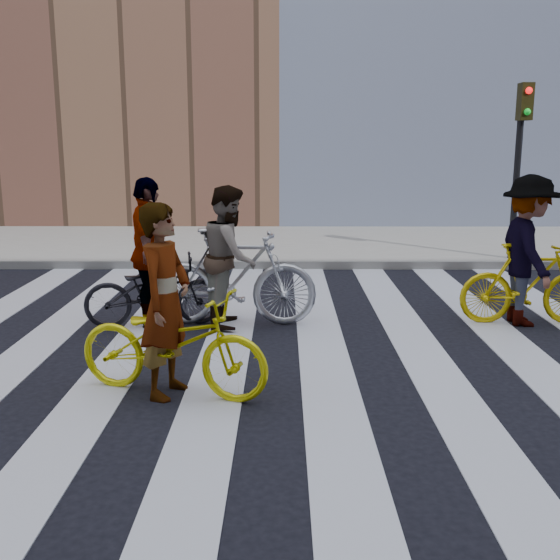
{
  "coord_description": "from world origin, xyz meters",
  "views": [
    {
      "loc": [
        0.1,
        -6.8,
        2.33
      ],
      "look_at": [
        0.06,
        0.3,
        0.81
      ],
      "focal_mm": 42.0,
      "sensor_mm": 36.0,
      "label": 1
    }
  ],
  "objects_px": {
    "traffic_signal": "(521,143)",
    "rider_rear": "(148,253)",
    "bike_yellow_left": "(172,343)",
    "bike_silver_mid": "(234,277)",
    "bike_dark_rear": "(154,291)",
    "rider_right": "(527,251)",
    "rider_left": "(165,301)",
    "bike_yellow_right": "(529,284)",
    "rider_mid": "(230,257)"
  },
  "relations": [
    {
      "from": "traffic_signal",
      "to": "rider_rear",
      "type": "xyz_separation_m",
      "value": [
        -5.99,
        -4.04,
        -1.33
      ]
    },
    {
      "from": "bike_yellow_left",
      "to": "bike_silver_mid",
      "type": "height_order",
      "value": "bike_silver_mid"
    },
    {
      "from": "traffic_signal",
      "to": "bike_dark_rear",
      "type": "bearing_deg",
      "value": -145.79
    },
    {
      "from": "bike_yellow_left",
      "to": "bike_dark_rear",
      "type": "relative_size",
      "value": 1.08
    },
    {
      "from": "rider_right",
      "to": "traffic_signal",
      "type": "bearing_deg",
      "value": -16.6
    },
    {
      "from": "rider_rear",
      "to": "traffic_signal",
      "type": "bearing_deg",
      "value": -66.86
    },
    {
      "from": "rider_left",
      "to": "traffic_signal",
      "type": "bearing_deg",
      "value": -23.11
    },
    {
      "from": "bike_yellow_left",
      "to": "bike_silver_mid",
      "type": "relative_size",
      "value": 0.9
    },
    {
      "from": "traffic_signal",
      "to": "rider_left",
      "type": "height_order",
      "value": "traffic_signal"
    },
    {
      "from": "bike_yellow_right",
      "to": "rider_right",
      "type": "bearing_deg",
      "value": 90.43
    },
    {
      "from": "traffic_signal",
      "to": "bike_silver_mid",
      "type": "distance_m",
      "value": 6.55
    },
    {
      "from": "bike_yellow_left",
      "to": "bike_dark_rear",
      "type": "bearing_deg",
      "value": 32.18
    },
    {
      "from": "bike_yellow_left",
      "to": "rider_rear",
      "type": "distance_m",
      "value": 2.44
    },
    {
      "from": "traffic_signal",
      "to": "bike_yellow_right",
      "type": "relative_size",
      "value": 1.9
    },
    {
      "from": "bike_yellow_left",
      "to": "bike_dark_rear",
      "type": "xyz_separation_m",
      "value": [
        -0.62,
        2.3,
        -0.04
      ]
    },
    {
      "from": "rider_right",
      "to": "rider_mid",
      "type": "bearing_deg",
      "value": 91.61
    },
    {
      "from": "rider_rear",
      "to": "rider_right",
      "type": "bearing_deg",
      "value": -99.36
    },
    {
      "from": "bike_yellow_right",
      "to": "rider_mid",
      "type": "height_order",
      "value": "rider_mid"
    },
    {
      "from": "rider_mid",
      "to": "bike_dark_rear",
      "type": "bearing_deg",
      "value": 93.88
    },
    {
      "from": "bike_yellow_left",
      "to": "rider_right",
      "type": "xyz_separation_m",
      "value": [
        4.13,
        2.43,
        0.46
      ]
    },
    {
      "from": "traffic_signal",
      "to": "rider_right",
      "type": "bearing_deg",
      "value": -107.04
    },
    {
      "from": "bike_yellow_right",
      "to": "rider_rear",
      "type": "relative_size",
      "value": 0.92
    },
    {
      "from": "traffic_signal",
      "to": "rider_mid",
      "type": "height_order",
      "value": "traffic_signal"
    },
    {
      "from": "traffic_signal",
      "to": "bike_yellow_left",
      "type": "relative_size",
      "value": 1.77
    },
    {
      "from": "traffic_signal",
      "to": "bike_yellow_right",
      "type": "distance_m",
      "value": 4.44
    },
    {
      "from": "bike_yellow_right",
      "to": "bike_dark_rear",
      "type": "bearing_deg",
      "value": 91.92
    },
    {
      "from": "rider_mid",
      "to": "traffic_signal",
      "type": "bearing_deg",
      "value": -50.13
    },
    {
      "from": "bike_dark_rear",
      "to": "bike_yellow_right",
      "type": "bearing_deg",
      "value": -99.36
    },
    {
      "from": "bike_dark_rear",
      "to": "rider_rear",
      "type": "xyz_separation_m",
      "value": [
        -0.05,
        0.0,
        0.49
      ]
    },
    {
      "from": "bike_silver_mid",
      "to": "bike_yellow_right",
      "type": "distance_m",
      "value": 3.78
    },
    {
      "from": "bike_yellow_right",
      "to": "rider_left",
      "type": "height_order",
      "value": "rider_left"
    },
    {
      "from": "rider_mid",
      "to": "rider_rear",
      "type": "height_order",
      "value": "rider_rear"
    },
    {
      "from": "rider_left",
      "to": "rider_rear",
      "type": "xyz_separation_m",
      "value": [
        -0.62,
        2.3,
        0.05
      ]
    },
    {
      "from": "bike_dark_rear",
      "to": "rider_rear",
      "type": "bearing_deg",
      "value": 79.16
    },
    {
      "from": "bike_yellow_left",
      "to": "rider_rear",
      "type": "relative_size",
      "value": 1.0
    },
    {
      "from": "bike_yellow_left",
      "to": "rider_rear",
      "type": "height_order",
      "value": "rider_rear"
    },
    {
      "from": "bike_dark_rear",
      "to": "rider_right",
      "type": "xyz_separation_m",
      "value": [
        4.74,
        0.12,
        0.5
      ]
    },
    {
      "from": "bike_dark_rear",
      "to": "rider_left",
      "type": "bearing_deg",
      "value": -176.99
    },
    {
      "from": "traffic_signal",
      "to": "bike_dark_rear",
      "type": "distance_m",
      "value": 7.41
    },
    {
      "from": "rider_right",
      "to": "bike_yellow_right",
      "type": "bearing_deg",
      "value": -89.57
    },
    {
      "from": "traffic_signal",
      "to": "bike_silver_mid",
      "type": "height_order",
      "value": "traffic_signal"
    },
    {
      "from": "traffic_signal",
      "to": "rider_left",
      "type": "bearing_deg",
      "value": -130.28
    },
    {
      "from": "traffic_signal",
      "to": "rider_left",
      "type": "relative_size",
      "value": 1.85
    },
    {
      "from": "bike_silver_mid",
      "to": "bike_dark_rear",
      "type": "height_order",
      "value": "bike_silver_mid"
    },
    {
      "from": "rider_right",
      "to": "bike_yellow_left",
      "type": "bearing_deg",
      "value": 120.91
    },
    {
      "from": "rider_mid",
      "to": "bike_yellow_left",
      "type": "bearing_deg",
      "value": 172.61
    },
    {
      "from": "bike_yellow_left",
      "to": "rider_mid",
      "type": "bearing_deg",
      "value": 8.67
    },
    {
      "from": "bike_dark_rear",
      "to": "rider_left",
      "type": "height_order",
      "value": "rider_left"
    },
    {
      "from": "bike_yellow_right",
      "to": "rider_left",
      "type": "bearing_deg",
      "value": 120.31
    },
    {
      "from": "bike_silver_mid",
      "to": "rider_left",
      "type": "relative_size",
      "value": 1.16
    }
  ]
}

